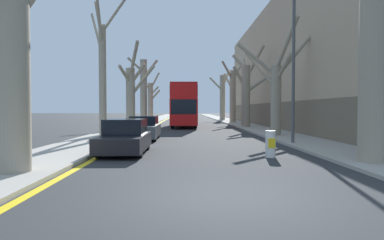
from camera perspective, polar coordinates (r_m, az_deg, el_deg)
The scene contains 20 objects.
ground_plane at distance 7.01m, azimuth 5.27°, elevation -13.19°, with size 300.00×300.00×0.00m, color #2B2D30.
sidewalk_left at distance 56.98m, azimuth -6.16°, elevation 0.05°, with size 3.00×120.00×0.12m, color #A39E93.
sidewalk_right at distance 57.13m, azimuth 5.40°, elevation 0.06°, with size 3.00×120.00×0.12m, color #A39E93.
building_facade_right at distance 35.35m, azimuth 20.68°, elevation 8.51°, with size 10.08×45.74×12.03m.
kerb_line_stripe at distance 56.85m, azimuth -4.48°, elevation -0.01°, with size 0.24×120.00×0.01m, color yellow.
street_tree_left_0 at distance 10.66m, azimuth -27.44°, elevation 12.81°, with size 3.66×3.26×8.49m.
street_tree_left_1 at distance 19.48m, azimuth -14.64°, elevation 7.56°, with size 2.94×3.03×8.40m.
street_tree_left_2 at distance 28.07m, azimuth -10.04°, elevation 4.22°, with size 2.75×2.89×6.99m.
street_tree_left_3 at distance 37.04m, azimuth -8.07°, elevation 4.91°, with size 3.26×2.16×7.36m.
street_tree_left_4 at distance 46.14m, azimuth -6.87°, elevation 3.31°, with size 2.51×3.37×6.89m.
street_tree_right_0 at distance 12.50m, azimuth 28.45°, elevation 10.14°, with size 2.31×3.86×8.29m.
street_tree_right_1 at distance 23.12m, azimuth 13.85°, elevation 5.12°, with size 4.98×3.97×7.35m.
street_tree_right_2 at distance 33.95m, azimuth 9.01°, elevation 4.76°, with size 3.26×3.60×7.84m.
street_tree_right_3 at distance 44.91m, azimuth 6.77°, elevation 4.38°, with size 3.29×3.07×8.15m.
street_tree_right_4 at distance 56.85m, azimuth 5.10°, elevation 4.11°, with size 3.66×2.33×8.53m.
double_decker_bus at distance 35.02m, azimuth -1.36°, elevation 2.78°, with size 2.52×10.18×4.23m.
parked_car_0 at distance 14.33m, azimuth -11.06°, elevation -2.84°, with size 1.74×4.14×1.40m.
parked_car_1 at distance 20.65m, azimuth -8.00°, elevation -1.38°, with size 1.71×4.28×1.41m.
lamp_post at distance 18.17m, azimuth 16.25°, elevation 9.68°, with size 1.40×0.20×7.73m.
traffic_bollard at distance 13.19m, azimuth 12.96°, elevation -3.92°, with size 0.38×0.39×1.01m.
Camera 1 is at (-0.76, -6.73, 1.82)m, focal length 32.00 mm.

